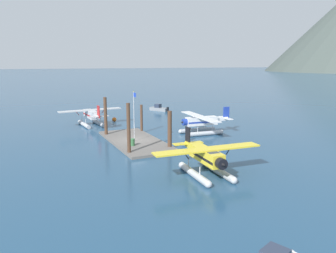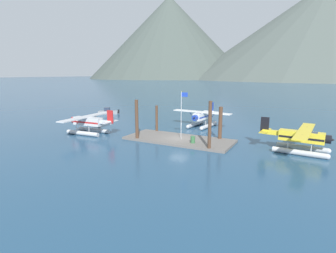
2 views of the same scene
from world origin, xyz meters
name	(u,v)px [view 1 (image 1 of 2)]	position (x,y,z in m)	size (l,w,h in m)	color
ground_plane	(135,142)	(0.00, 0.00, 0.00)	(1200.00, 1200.00, 0.00)	navy
dock_platform	(135,141)	(0.00, 0.00, 0.15)	(14.77, 6.14, 0.30)	#66605B
piling_near_left	(106,117)	(-5.15, -2.54, 2.80)	(0.45, 0.45, 5.61)	#4C3323
piling_near_right	(129,129)	(5.33, -2.65, 2.98)	(0.41, 0.41, 5.96)	#4C3323
piling_far_left	(142,119)	(-5.23, 2.91, 2.12)	(0.38, 0.38, 4.24)	#4C3323
piling_far_right	(170,130)	(4.98, 2.66, 2.34)	(0.51, 0.51, 4.68)	#4C3323
flagpole	(134,111)	(0.59, -0.27, 4.32)	(0.95, 0.10, 6.51)	silver
fuel_drum	(132,142)	(2.65, -1.32, 0.74)	(0.62, 0.62, 0.88)	#33663D
mooring_buoy	(114,119)	(-16.11, 1.82, 0.39)	(0.78, 0.78, 0.78)	orange
seaplane_white_bow_centre	(201,123)	(-0.68, 10.56, 1.58)	(10.48, 7.97, 3.84)	#B7BABF
seaplane_silver_port_aft	(91,116)	(-14.11, -2.70, 1.58)	(7.97, 10.47, 3.84)	#B7BABF
seaplane_yellow_stbd_fwd	(206,159)	(15.01, 1.59, 1.58)	(7.97, 10.48, 3.84)	#B7BABF
boat_grey_open_west	(159,109)	(-24.97, 14.42, 0.49)	(4.37, 3.47, 1.50)	gray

